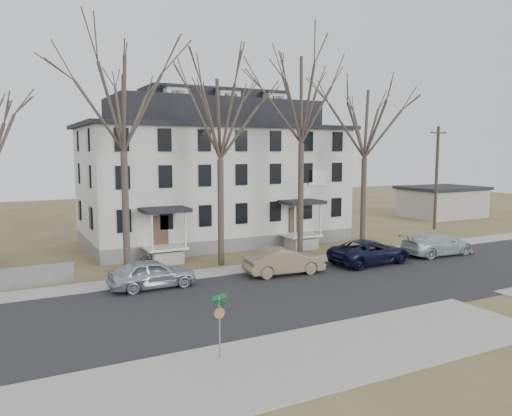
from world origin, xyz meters
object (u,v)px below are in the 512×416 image
tree_center (302,94)px  car_tan (284,262)px  tree_far_left (122,97)px  tree_mid_left (220,113)px  utility_pole_far (436,177)px  bicycle_left (154,257)px  car_silver (152,274)px  car_navy (370,252)px  car_white (437,244)px  tree_mid_right (365,119)px  street_sign (219,316)px  boarding_house (214,175)px

tree_center → car_tan: (-3.74, -4.11, -10.30)m
tree_far_left → tree_center: bearing=0.0°
tree_mid_left → utility_pole_far: (23.50, 4.20, -4.70)m
tree_far_left → utility_pole_far: 30.29m
utility_pole_far → bicycle_left: (-27.35, -2.28, -4.41)m
car_silver → car_navy: size_ratio=0.82×
utility_pole_far → bicycle_left: 27.80m
car_tan → bicycle_left: car_tan is taller
tree_mid_left → car_white: (14.55, -4.34, -8.81)m
car_silver → car_navy: (14.08, -0.82, -0.01)m
bicycle_left → car_silver: bearing=159.1°
tree_mid_left → tree_mid_right: (11.50, 0.00, 0.00)m
utility_pole_far → car_tan: bearing=-158.6°
car_tan → street_sign: size_ratio=2.03×
tree_far_left → tree_mid_right: 17.52m
tree_far_left → tree_mid_left: size_ratio=1.08×
tree_mid_left → car_tan: bearing=-61.2°
boarding_house → tree_center: bearing=-69.8°
utility_pole_far → tree_center: bearing=-166.5°
tree_mid_left → car_navy: bearing=-26.3°
car_silver → tree_far_left: bearing=7.9°
tree_mid_left → car_tan: 9.99m
car_silver → car_tan: size_ratio=0.96×
boarding_house → street_sign: (-8.89, -21.58, -3.80)m
tree_mid_right → tree_center: bearing=180.0°
tree_mid_left → car_white: size_ratio=2.34×
boarding_house → car_white: 17.62m
tree_mid_right → boarding_house: bearing=136.2°
tree_mid_left → tree_mid_right: size_ratio=1.00×
boarding_house → car_white: (11.55, -12.49, -4.59)m
tree_mid_left → car_tan: size_ratio=2.67×
tree_far_left → utility_pole_far: size_ratio=1.44×
car_tan → tree_center: bearing=-37.7°
utility_pole_far → bicycle_left: utility_pole_far is taller
tree_mid_right → car_silver: tree_mid_right is taller
tree_mid_right → car_silver: size_ratio=2.78×
tree_far_left → bicycle_left: size_ratio=7.29×
tree_mid_right → car_silver: (-16.98, -3.44, -8.82)m
car_silver → car_white: size_ratio=0.84×
tree_mid_right → bicycle_left: bearing=172.9°
tree_far_left → street_sign: tree_far_left is taller
tree_center → tree_mid_right: bearing=0.0°
car_tan → car_white: (12.30, -0.23, 0.00)m
tree_center → car_white: 14.07m
boarding_house → car_white: size_ratio=3.82×
car_tan → bicycle_left: bearing=50.0°
tree_center → car_tan: bearing=-132.3°
car_tan → bicycle_left: size_ratio=2.54×
tree_center → bicycle_left: size_ratio=7.81×
street_sign → tree_mid_right: bearing=18.5°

